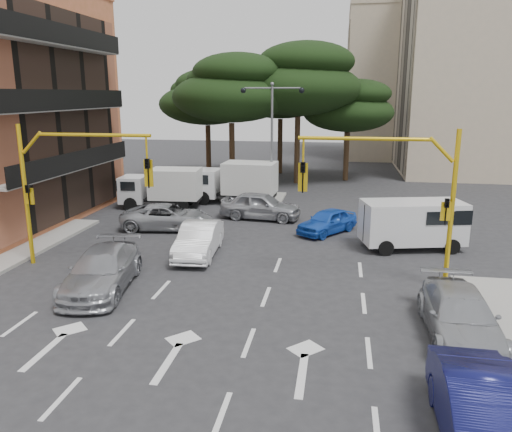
{
  "coord_description": "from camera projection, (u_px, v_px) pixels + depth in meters",
  "views": [
    {
      "loc": [
        4.45,
        -16.78,
        7.22
      ],
      "look_at": [
        0.68,
        5.68,
        1.6
      ],
      "focal_mm": 35.0,
      "sensor_mm": 36.0,
      "label": 1
    }
  ],
  "objects": [
    {
      "name": "signal_mast_left",
      "position": [
        63.0,
        176.0,
        20.59
      ],
      "size": [
        5.79,
        0.37,
        6.0
      ],
      "color": "gold",
      "rests_on": "ground"
    },
    {
      "name": "car_white_hatch",
      "position": [
        199.0,
        240.0,
        22.69
      ],
      "size": [
        1.88,
        4.61,
        1.49
      ],
      "primitive_type": "imported",
      "rotation": [
        0.0,
        0.0,
        0.07
      ],
      "color": "white",
      "rests_on": "ground"
    },
    {
      "name": "pine_back",
      "position": [
        281.0,
        89.0,
        44.57
      ],
      "size": [
        9.15,
        9.15,
        10.23
      ],
      "color": "#382616",
      "rests_on": "ground"
    },
    {
      "name": "apartment_beige_far",
      "position": [
        418.0,
        83.0,
        56.56
      ],
      "size": [
        16.2,
        12.15,
        16.7
      ],
      "color": "#C6B194",
      "rests_on": "ground"
    },
    {
      "name": "ground",
      "position": [
        213.0,
        293.0,
        18.52
      ],
      "size": [
        120.0,
        120.0,
        0.0
      ],
      "primitive_type": "plane",
      "color": "#28282B",
      "rests_on": "ground"
    },
    {
      "name": "pine_center",
      "position": [
        299.0,
        79.0,
        39.3
      ],
      "size": [
        9.98,
        9.98,
        11.16
      ],
      "color": "#382616",
      "rests_on": "ground"
    },
    {
      "name": "box_truck_b",
      "position": [
        235.0,
        183.0,
        33.41
      ],
      "size": [
        5.79,
        2.67,
        2.79
      ],
      "primitive_type": null,
      "rotation": [
        0.0,
        0.0,
        1.52
      ],
      "color": "silver",
      "rests_on": "ground"
    },
    {
      "name": "street_lamp_center",
      "position": [
        272.0,
        121.0,
        32.54
      ],
      "size": [
        4.16,
        0.36,
        7.77
      ],
      "color": "slate",
      "rests_on": "median_strip"
    },
    {
      "name": "van_white",
      "position": [
        412.0,
        225.0,
        23.61
      ],
      "size": [
        5.04,
        3.15,
        2.34
      ],
      "primitive_type": null,
      "rotation": [
        0.0,
        0.0,
        -1.33
      ],
      "color": "silver",
      "rests_on": "ground"
    },
    {
      "name": "pine_left_far",
      "position": [
        208.0,
        97.0,
        42.83
      ],
      "size": [
        8.32,
        8.32,
        9.3
      ],
      "color": "#382616",
      "rests_on": "ground"
    },
    {
      "name": "car_silver_cross_b",
      "position": [
        261.0,
        206.0,
        29.28
      ],
      "size": [
        4.89,
        2.39,
        1.6
      ],
      "primitive_type": "imported",
      "rotation": [
        0.0,
        0.0,
        1.46
      ],
      "color": "#9D9FA5",
      "rests_on": "ground"
    },
    {
      "name": "signal_mast_right",
      "position": [
        403.0,
        186.0,
        18.4
      ],
      "size": [
        5.79,
        0.37,
        6.0
      ],
      "color": "gold",
      "rests_on": "ground"
    },
    {
      "name": "pine_right",
      "position": [
        349.0,
        106.0,
        41.07
      ],
      "size": [
        7.49,
        7.49,
        8.37
      ],
      "color": "#382616",
      "rests_on": "ground"
    },
    {
      "name": "car_silver_wagon",
      "position": [
        102.0,
        270.0,
        18.72
      ],
      "size": [
        2.89,
        5.48,
        1.52
      ],
      "primitive_type": "imported",
      "rotation": [
        0.0,
        0.0,
        0.15
      ],
      "color": "#999BA1",
      "rests_on": "ground"
    },
    {
      "name": "box_truck_a",
      "position": [
        162.0,
        188.0,
        32.02
      ],
      "size": [
        5.34,
        2.55,
        2.56
      ],
      "primitive_type": null,
      "rotation": [
        0.0,
        0.0,
        1.64
      ],
      "color": "silver",
      "rests_on": "ground"
    },
    {
      "name": "car_blue_compact",
      "position": [
        327.0,
        221.0,
        26.34
      ],
      "size": [
        3.44,
        3.94,
        1.28
      ],
      "primitive_type": "imported",
      "rotation": [
        0.0,
        0.0,
        -0.63
      ],
      "color": "#1649B8",
      "rests_on": "ground"
    },
    {
      "name": "car_silver_cross_a",
      "position": [
        168.0,
        217.0,
        27.08
      ],
      "size": [
        5.18,
        2.87,
        1.37
      ],
      "primitive_type": "imported",
      "rotation": [
        0.0,
        0.0,
        1.69
      ],
      "color": "#9FA1A6",
      "rests_on": "ground"
    },
    {
      "name": "median_strip",
      "position": [
        271.0,
        202.0,
        33.82
      ],
      "size": [
        1.4,
        6.0,
        0.15
      ],
      "primitive_type": "cube",
      "color": "gray",
      "rests_on": "ground"
    },
    {
      "name": "car_navy_parked",
      "position": [
        485.0,
        417.0,
        10.21
      ],
      "size": [
        1.69,
        4.74,
        1.55
      ],
      "primitive_type": "imported",
      "rotation": [
        0.0,
        0.0,
        -0.01
      ],
      "color": "#0D0E42",
      "rests_on": "ground"
    },
    {
      "name": "car_silver_parked",
      "position": [
        460.0,
        316.0,
        14.99
      ],
      "size": [
        2.02,
        4.92,
        1.42
      ],
      "primitive_type": "imported",
      "rotation": [
        0.0,
        0.0,
        0.0
      ],
      "color": "#9D9FA4",
      "rests_on": "ground"
    },
    {
      "name": "pine_left_near",
      "position": [
        232.0,
        88.0,
        38.35
      ],
      "size": [
        9.15,
        9.15,
        10.23
      ],
      "color": "#382616",
      "rests_on": "ground"
    }
  ]
}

